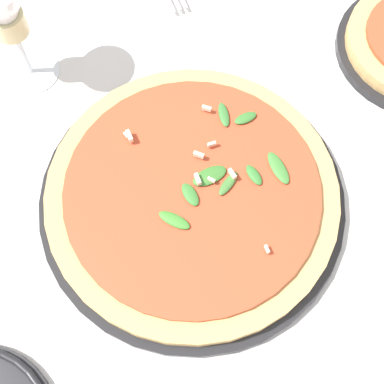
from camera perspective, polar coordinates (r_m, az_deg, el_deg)
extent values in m
plane|color=silver|center=(0.64, 1.21, 2.34)|extent=(6.00, 6.00, 0.00)
cylinder|color=black|center=(0.62, 0.00, -0.86)|extent=(0.35, 0.35, 0.01)
cylinder|color=tan|center=(0.61, 0.00, -0.33)|extent=(0.33, 0.33, 0.02)
cylinder|color=#C64728|center=(0.60, 0.00, 0.11)|extent=(0.29, 0.29, 0.01)
ellipsoid|color=#3E822D|center=(0.58, -1.90, -3.02)|extent=(0.04, 0.04, 0.01)
ellipsoid|color=#387332|center=(0.64, 3.40, 8.24)|extent=(0.03, 0.01, 0.01)
ellipsoid|color=#35762F|center=(0.60, 6.62, 1.82)|extent=(0.03, 0.02, 0.01)
ellipsoid|color=#3E7B32|center=(0.61, 9.20, 2.56)|extent=(0.05, 0.02, 0.01)
ellipsoid|color=#3E7131|center=(0.59, 3.89, 0.90)|extent=(0.03, 0.03, 0.01)
ellipsoid|color=#38732E|center=(0.63, 5.73, 7.86)|extent=(0.02, 0.03, 0.01)
ellipsoid|color=#38722C|center=(0.60, 1.97, 1.76)|extent=(0.03, 0.04, 0.01)
ellipsoid|color=#37752E|center=(0.59, -0.19, -0.26)|extent=(0.03, 0.02, 0.01)
cube|color=#EFE5C6|center=(0.62, -6.69, 5.95)|extent=(0.01, 0.01, 0.01)
cube|color=#EFE5C6|center=(0.63, 1.57, 8.91)|extent=(0.01, 0.01, 0.01)
cube|color=#EFE5C6|center=(0.59, 0.60, 1.37)|extent=(0.01, 0.01, 0.01)
cube|color=#EFE5C6|center=(0.61, 2.11, 5.13)|extent=(0.00, 0.01, 0.01)
cube|color=#EFE5C6|center=(0.60, 0.71, 4.00)|extent=(0.01, 0.01, 0.01)
cube|color=#EFE5C6|center=(0.59, 1.91, 1.26)|extent=(0.01, 0.01, 0.00)
cube|color=#EFE5C6|center=(0.59, 4.30, 1.94)|extent=(0.01, 0.01, 0.01)
cube|color=#EFE5C6|center=(0.62, -7.07, 6.03)|extent=(0.01, 0.01, 0.00)
cube|color=#EFE5C6|center=(0.57, 8.00, -6.05)|extent=(0.01, 0.00, 0.00)
cylinder|color=white|center=(0.74, -16.79, 12.28)|extent=(0.07, 0.07, 0.00)
cylinder|color=white|center=(0.71, -17.62, 14.00)|extent=(0.01, 0.01, 0.07)
cone|color=white|center=(0.66, -19.56, 17.89)|extent=(0.07, 0.07, 0.08)
cylinder|color=beige|center=(0.67, -18.95, 16.70)|extent=(0.04, 0.04, 0.03)
cube|color=silver|center=(0.78, -2.42, 19.63)|extent=(0.04, 0.01, 0.00)
cube|color=silver|center=(0.78, -1.76, 19.82)|extent=(0.04, 0.01, 0.00)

